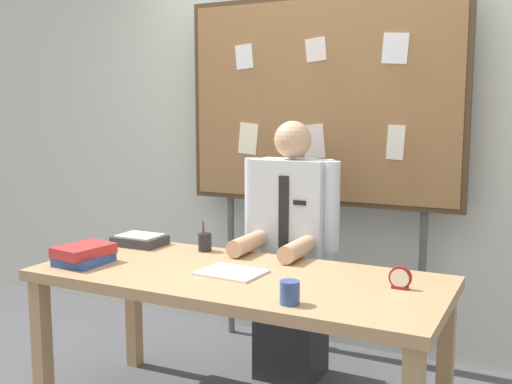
{
  "coord_description": "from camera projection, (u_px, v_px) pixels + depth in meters",
  "views": [
    {
      "loc": [
        1.26,
        -2.33,
        1.48
      ],
      "look_at": [
        0.0,
        0.19,
        1.09
      ],
      "focal_mm": 42.1,
      "sensor_mm": 36.0,
      "label": 1
    }
  ],
  "objects": [
    {
      "name": "person",
      "position": [
        291.0,
        261.0,
        3.28
      ],
      "size": [
        0.55,
        0.56,
        1.42
      ],
      "color": "#2D2D33",
      "rests_on": "ground_plane"
    },
    {
      "name": "paper_tray",
      "position": [
        140.0,
        240.0,
        3.29
      ],
      "size": [
        0.26,
        0.2,
        0.06
      ],
      "color": "#333338",
      "rests_on": "desk"
    },
    {
      "name": "open_notebook",
      "position": [
        232.0,
        272.0,
        2.71
      ],
      "size": [
        0.29,
        0.24,
        0.01
      ],
      "primitive_type": "cube",
      "rotation": [
        0.0,
        0.0,
        -0.06
      ],
      "color": "silver",
      "rests_on": "desk"
    },
    {
      "name": "bulletin_board",
      "position": [
        320.0,
        105.0,
        3.53
      ],
      "size": [
        1.7,
        0.09,
        2.15
      ],
      "color": "#4C3823",
      "rests_on": "ground_plane"
    },
    {
      "name": "coffee_mug",
      "position": [
        290.0,
        292.0,
        2.28
      ],
      "size": [
        0.08,
        0.08,
        0.09
      ],
      "primitive_type": "cylinder",
      "color": "#334C8C",
      "rests_on": "desk"
    },
    {
      "name": "book_stack",
      "position": [
        84.0,
        254.0,
        2.89
      ],
      "size": [
        0.22,
        0.28,
        0.09
      ],
      "color": "#2D4C99",
      "rests_on": "desk"
    },
    {
      "name": "desk",
      "position": [
        238.0,
        291.0,
        2.74
      ],
      "size": [
        1.87,
        0.81,
        0.74
      ],
      "color": "tan",
      "rests_on": "ground_plane"
    },
    {
      "name": "back_wall",
      "position": [
        331.0,
        131.0,
        3.73
      ],
      "size": [
        6.4,
        0.08,
        2.7
      ],
      "primitive_type": "cube",
      "color": "silver",
      "rests_on": "ground_plane"
    },
    {
      "name": "desk_clock",
      "position": [
        400.0,
        279.0,
        2.48
      ],
      "size": [
        0.09,
        0.04,
        0.09
      ],
      "color": "maroon",
      "rests_on": "desk"
    },
    {
      "name": "pen_holder",
      "position": [
        205.0,
        242.0,
        3.15
      ],
      "size": [
        0.07,
        0.07,
        0.16
      ],
      "color": "#262626",
      "rests_on": "desk"
    }
  ]
}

